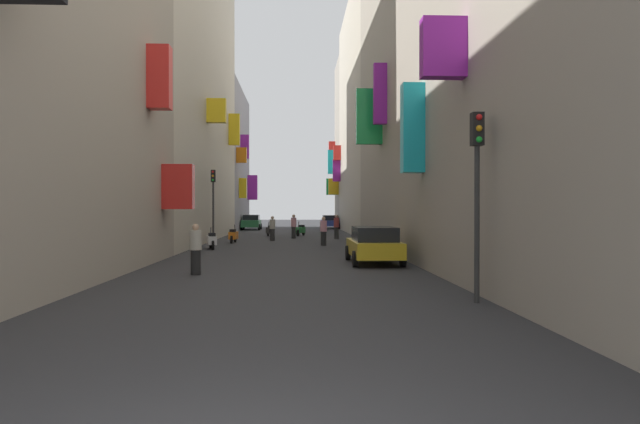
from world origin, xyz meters
name	(u,v)px	position (x,y,z in m)	size (l,w,h in m)	color
ground_plane	(288,243)	(0.00, 30.00, 0.00)	(140.00, 140.00, 0.00)	#2D2D30
building_left_mid_a	(169,78)	(-8.00, 32.84, 10.88)	(7.17, 24.21, 21.77)	#BCB29E
building_left_mid_b	(214,160)	(-7.99, 52.48, 7.12)	(7.09, 15.06, 14.25)	gray
building_right_mid_a	(382,118)	(8.00, 43.32, 10.09)	(6.78, 19.03, 20.17)	#BCB29E
building_right_mid_b	(364,145)	(7.98, 56.42, 9.15)	(7.19, 7.16, 18.34)	#9E9384
parked_car_blue	(330,221)	(4.05, 53.84, 0.75)	(1.89, 4.42, 1.42)	navy
parked_car_green	(251,222)	(-4.02, 50.99, 0.78)	(1.92, 3.99, 1.50)	#236638
parked_car_yellow	(374,244)	(3.54, 16.90, 0.75)	(1.93, 4.22, 1.43)	gold
scooter_black	(270,230)	(-1.46, 37.46, 0.46)	(0.73, 1.72, 1.13)	black
scooter_white	(212,240)	(-3.93, 24.77, 0.46)	(0.70, 1.82, 1.13)	silver
scooter_green	(301,230)	(0.86, 38.47, 0.46)	(0.78, 1.87, 1.13)	#287F3D
scooter_orange	(233,235)	(-3.39, 29.93, 0.46)	(0.50, 2.00, 1.13)	orange
pedestrian_crossing	(294,227)	(0.33, 34.75, 0.85)	(0.40, 0.40, 1.71)	#272727
pedestrian_near_left	(196,249)	(-2.71, 13.56, 0.82)	(0.54, 0.54, 1.65)	black
pedestrian_near_right	(336,227)	(3.32, 33.88, 0.85)	(0.51, 0.51, 1.70)	#292929
pedestrian_mid_street	(272,229)	(-1.06, 32.05, 0.81)	(0.42, 0.42, 1.63)	#252525
pedestrian_far_away	(324,231)	(2.09, 27.20, 0.83)	(0.51, 0.51, 1.66)	black
traffic_light_near_corner	(477,173)	(4.63, 8.01, 2.93)	(0.26, 0.34, 4.31)	#2D2D2D
traffic_light_far_corner	(213,194)	(-4.56, 29.50, 3.05)	(0.26, 0.34, 4.50)	#2D2D2D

